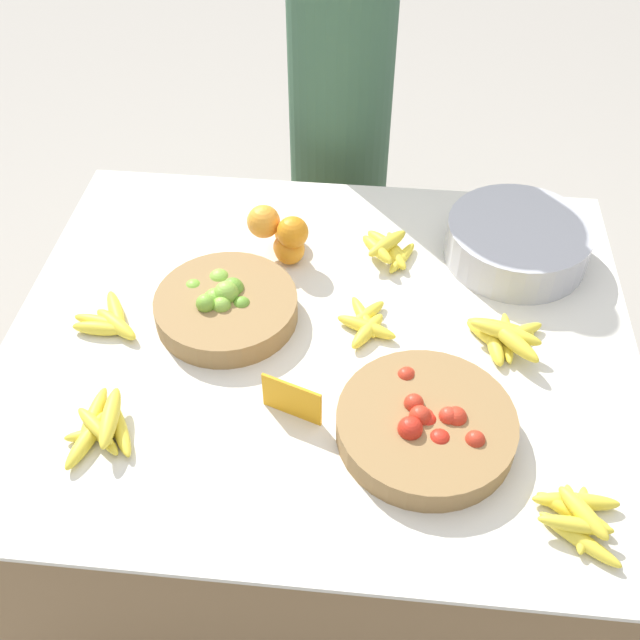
{
  "coord_description": "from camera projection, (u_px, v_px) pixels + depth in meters",
  "views": [
    {
      "loc": [
        0.12,
        -1.15,
        1.86
      ],
      "look_at": [
        0.0,
        0.0,
        0.69
      ],
      "focal_mm": 42.0,
      "sensor_mm": 36.0,
      "label": 1
    }
  ],
  "objects": [
    {
      "name": "banana_bunch_front_left",
      "position": [
        578.0,
        517.0,
        1.34
      ],
      "size": [
        0.16,
        0.17,
        0.06
      ],
      "color": "yellow",
      "rests_on": "market_table"
    },
    {
      "name": "metal_bowl",
      "position": [
        517.0,
        242.0,
        1.84
      ],
      "size": [
        0.35,
        0.35,
        0.1
      ],
      "color": "#B7B7BF",
      "rests_on": "market_table"
    },
    {
      "name": "banana_bunch_middle_right",
      "position": [
        366.0,
        324.0,
        1.69
      ],
      "size": [
        0.15,
        0.18,
        0.03
      ],
      "color": "yellow",
      "rests_on": "market_table"
    },
    {
      "name": "price_sign",
      "position": [
        292.0,
        400.0,
        1.49
      ],
      "size": [
        0.12,
        0.05,
        0.09
      ],
      "rotation": [
        0.0,
        0.0,
        -0.34
      ],
      "color": "orange",
      "rests_on": "market_table"
    },
    {
      "name": "banana_bunch_back_center",
      "position": [
        505.0,
        336.0,
        1.65
      ],
      "size": [
        0.18,
        0.18,
        0.06
      ],
      "color": "yellow",
      "rests_on": "market_table"
    },
    {
      "name": "market_table",
      "position": [
        320.0,
        422.0,
        1.91
      ],
      "size": [
        1.41,
        1.18,
        0.64
      ],
      "color": "olive",
      "rests_on": "ground_plane"
    },
    {
      "name": "vendor_person",
      "position": [
        341.0,
        95.0,
        2.22
      ],
      "size": [
        0.31,
        0.31,
        1.63
      ],
      "color": "#385B42",
      "rests_on": "ground_plane"
    },
    {
      "name": "ground_plane",
      "position": [
        320.0,
        489.0,
        2.14
      ],
      "size": [
        12.0,
        12.0,
        0.0
      ],
      "primitive_type": "plane",
      "color": "#ADA599"
    },
    {
      "name": "tomato_basket",
      "position": [
        426.0,
        424.0,
        1.47
      ],
      "size": [
        0.35,
        0.35,
        0.09
      ],
      "color": "olive",
      "rests_on": "market_table"
    },
    {
      "name": "banana_bunch_front_right",
      "position": [
        389.0,
        249.0,
        1.86
      ],
      "size": [
        0.15,
        0.17,
        0.06
      ],
      "color": "yellow",
      "rests_on": "market_table"
    },
    {
      "name": "banana_bunch_middle_left",
      "position": [
        100.0,
        427.0,
        1.48
      ],
      "size": [
        0.16,
        0.21,
        0.06
      ],
      "color": "yellow",
      "rests_on": "market_table"
    },
    {
      "name": "banana_bunch_front_center",
      "position": [
        109.0,
        321.0,
        1.69
      ],
      "size": [
        0.17,
        0.17,
        0.03
      ],
      "color": "yellow",
      "rests_on": "market_table"
    },
    {
      "name": "orange_pile",
      "position": [
        283.0,
        235.0,
        1.83
      ],
      "size": [
        0.15,
        0.14,
        0.14
      ],
      "color": "orange",
      "rests_on": "market_table"
    },
    {
      "name": "lime_bowl",
      "position": [
        227.0,
        305.0,
        1.71
      ],
      "size": [
        0.33,
        0.33,
        0.09
      ],
      "color": "olive",
      "rests_on": "market_table"
    }
  ]
}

